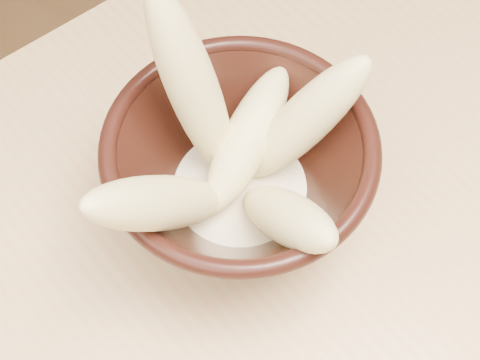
% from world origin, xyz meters
% --- Properties ---
extents(bowl, '(0.18, 0.18, 0.10)m').
position_xyz_m(bowl, '(-0.18, 0.16, 0.81)').
color(bowl, black).
rests_on(bowl, table).
extents(milk_puddle, '(0.10, 0.10, 0.01)m').
position_xyz_m(milk_puddle, '(-0.18, 0.16, 0.78)').
color(milk_puddle, '#F1E2C2').
rests_on(milk_puddle, bowl).
extents(banana_upright, '(0.05, 0.09, 0.16)m').
position_xyz_m(banana_upright, '(-0.19, 0.20, 0.86)').
color(banana_upright, '#F3E28F').
rests_on(banana_upright, bowl).
extents(banana_left, '(0.12, 0.05, 0.14)m').
position_xyz_m(banana_left, '(-0.25, 0.15, 0.85)').
color(banana_left, '#F3E28F').
rests_on(banana_left, bowl).
extents(banana_right, '(0.10, 0.07, 0.12)m').
position_xyz_m(banana_right, '(-0.14, 0.15, 0.84)').
color(banana_right, '#F3E28F').
rests_on(banana_right, bowl).
extents(banana_across, '(0.12, 0.08, 0.06)m').
position_xyz_m(banana_across, '(-0.17, 0.17, 0.82)').
color(banana_across, '#F3E28F').
rests_on(banana_across, bowl).
extents(banana_front, '(0.05, 0.11, 0.10)m').
position_xyz_m(banana_front, '(-0.19, 0.11, 0.83)').
color(banana_front, '#F3E28F').
rests_on(banana_front, bowl).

